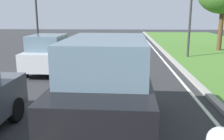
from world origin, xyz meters
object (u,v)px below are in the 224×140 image
traffic_light_overhead_left (35,1)px  traffic_light_near_right (192,1)px  car_suv_ahead (107,86)px  car_hatchback_far (49,53)px

traffic_light_overhead_left → traffic_light_near_right: bearing=-8.4°
car_suv_ahead → traffic_light_near_right: size_ratio=0.89×
traffic_light_near_right → traffic_light_overhead_left: size_ratio=0.99×
car_suv_ahead → traffic_light_overhead_left: bearing=117.3°
car_hatchback_far → traffic_light_near_right: size_ratio=0.73×
car_hatchback_far → traffic_light_overhead_left: traffic_light_overhead_left is taller
traffic_light_near_right → traffic_light_overhead_left: bearing=171.6°
traffic_light_overhead_left → car_hatchback_far: bearing=-66.5°
car_suv_ahead → car_hatchback_far: (-3.14, 6.22, -0.28)m
car_hatchback_far → traffic_light_overhead_left: (-2.37, 5.45, 2.67)m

